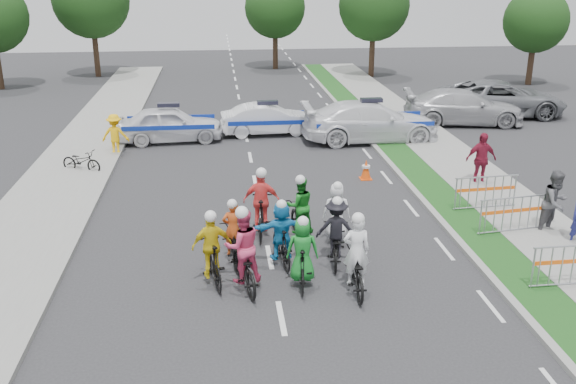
{
  "coord_description": "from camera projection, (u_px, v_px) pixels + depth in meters",
  "views": [
    {
      "loc": [
        -1.16,
        -11.79,
        7.06
      ],
      "look_at": [
        0.67,
        4.81,
        1.1
      ],
      "focal_mm": 40.0,
      "sensor_mm": 36.0,
      "label": 1
    }
  ],
  "objects": [
    {
      "name": "civilian_sedan",
      "position": [
        464.0,
        107.0,
        29.69
      ],
      "size": [
        5.76,
        3.03,
        1.59
      ],
      "primitive_type": "imported",
      "rotation": [
        0.0,
        0.0,
        1.42
      ],
      "color": "#B0B0B5",
      "rests_on": "ground"
    },
    {
      "name": "curb_right",
      "position": [
        438.0,
        218.0,
        18.72
      ],
      "size": [
        0.2,
        60.0,
        0.12
      ],
      "primitive_type": "cube",
      "color": "gray",
      "rests_on": "ground"
    },
    {
      "name": "rider_0",
      "position": [
        356.0,
        265.0,
        14.48
      ],
      "size": [
        0.75,
        1.94,
        1.95
      ],
      "rotation": [
        0.0,
        0.0,
        3.1
      ],
      "color": "black",
      "rests_on": "ground"
    },
    {
      "name": "cone_1",
      "position": [
        391.0,
        135.0,
        26.6
      ],
      "size": [
        0.4,
        0.4,
        0.7
      ],
      "color": "#F24C0C",
      "rests_on": "ground"
    },
    {
      "name": "tree_1",
      "position": [
        374.0,
        5.0,
        41.02
      ],
      "size": [
        4.55,
        4.55,
        6.82
      ],
      "color": "#382619",
      "rests_on": "ground"
    },
    {
      "name": "cone_0",
      "position": [
        366.0,
        170.0,
        22.17
      ],
      "size": [
        0.4,
        0.4,
        0.7
      ],
      "color": "#F24C0C",
      "rests_on": "ground"
    },
    {
      "name": "rider_3",
      "position": [
        212.0,
        255.0,
        14.8
      ],
      "size": [
        0.99,
        1.82,
        1.85
      ],
      "rotation": [
        0.0,
        0.0,
        3.35
      ],
      "color": "black",
      "rests_on": "ground"
    },
    {
      "name": "rider_9",
      "position": [
        262.0,
        210.0,
        17.42
      ],
      "size": [
        1.03,
        1.93,
        1.98
      ],
      "rotation": [
        0.0,
        0.0,
        3.02
      ],
      "color": "black",
      "rests_on": "ground"
    },
    {
      "name": "spectator_1",
      "position": [
        555.0,
        203.0,
        17.48
      ],
      "size": [
        1.1,
        1.02,
        1.82
      ],
      "primitive_type": "imported",
      "rotation": [
        0.0,
        0.0,
        0.48
      ],
      "color": "#504F54",
      "rests_on": "ground"
    },
    {
      "name": "sidewalk_left",
      "position": [
        27.0,
        235.0,
        17.52
      ],
      "size": [
        3.0,
        60.0,
        0.13
      ],
      "primitive_type": "cube",
      "color": "gray",
      "rests_on": "ground"
    },
    {
      "name": "parked_bike",
      "position": [
        81.0,
        161.0,
        22.88
      ],
      "size": [
        1.65,
        1.16,
        0.82
      ],
      "primitive_type": "imported",
      "rotation": [
        0.0,
        0.0,
        1.13
      ],
      "color": "black",
      "rests_on": "ground"
    },
    {
      "name": "marshal_hiviz",
      "position": [
        115.0,
        135.0,
        24.84
      ],
      "size": [
        1.09,
        0.69,
        1.61
      ],
      "primitive_type": "imported",
      "rotation": [
        0.0,
        0.0,
        3.06
      ],
      "color": "yellow",
      "rests_on": "ground"
    },
    {
      "name": "tree_4",
      "position": [
        275.0,
        8.0,
        44.26
      ],
      "size": [
        4.2,
        4.2,
        6.3
      ],
      "color": "#382619",
      "rests_on": "ground"
    },
    {
      "name": "barrier_1",
      "position": [
        512.0,
        216.0,
        17.49
      ],
      "size": [
        2.05,
        0.77,
        1.12
      ],
      "primitive_type": null,
      "rotation": [
        0.0,
        0.0,
        0.14
      ],
      "color": "#A5A8AD",
      "rests_on": "ground"
    },
    {
      "name": "civilian_suv",
      "position": [
        501.0,
        98.0,
        31.32
      ],
      "size": [
        6.42,
        3.49,
        1.71
      ],
      "primitive_type": "imported",
      "rotation": [
        0.0,
        0.0,
        1.46
      ],
      "color": "slate",
      "rests_on": "ground"
    },
    {
      "name": "tree_2",
      "position": [
        536.0,
        21.0,
        38.45
      ],
      "size": [
        3.85,
        3.85,
        5.77
      ],
      "color": "#382619",
      "rests_on": "ground"
    },
    {
      "name": "police_car_1",
      "position": [
        268.0,
        119.0,
        27.9
      ],
      "size": [
        4.12,
        1.66,
        1.33
      ],
      "primitive_type": "imported",
      "rotation": [
        0.0,
        0.0,
        1.63
      ],
      "color": "white",
      "rests_on": "ground"
    },
    {
      "name": "rider_1",
      "position": [
        302.0,
        258.0,
        14.68
      ],
      "size": [
        0.79,
        1.72,
        1.76
      ],
      "rotation": [
        0.0,
        0.0,
        3.04
      ],
      "color": "black",
      "rests_on": "ground"
    },
    {
      "name": "grass_strip",
      "position": [
        461.0,
        217.0,
        18.79
      ],
      "size": [
        1.2,
        60.0,
        0.11
      ],
      "primitive_type": "cube",
      "color": "#184B19",
      "rests_on": "ground"
    },
    {
      "name": "rider_6",
      "position": [
        233.0,
        240.0,
        15.98
      ],
      "size": [
        0.73,
        1.69,
        1.68
      ],
      "rotation": [
        0.0,
        0.0,
        3.24
      ],
      "color": "black",
      "rests_on": "ground"
    },
    {
      "name": "police_car_0",
      "position": [
        170.0,
        124.0,
        26.75
      ],
      "size": [
        4.48,
        2.1,
        1.48
      ],
      "primitive_type": "imported",
      "rotation": [
        0.0,
        0.0,
        1.65
      ],
      "color": "white",
      "rests_on": "ground"
    },
    {
      "name": "rider_8",
      "position": [
        300.0,
        215.0,
        17.27
      ],
      "size": [
        0.87,
        1.86,
        1.83
      ],
      "rotation": [
        0.0,
        0.0,
        3.28
      ],
      "color": "black",
      "rests_on": "ground"
    },
    {
      "name": "police_car_2",
      "position": [
        370.0,
        122.0,
        26.82
      ],
      "size": [
        5.75,
        2.39,
        1.66
      ],
      "primitive_type": "imported",
      "rotation": [
        0.0,
        0.0,
        1.58
      ],
      "color": "white",
      "rests_on": "ground"
    },
    {
      "name": "rider_7",
      "position": [
        336.0,
        219.0,
        16.98
      ],
      "size": [
        0.78,
        1.7,
        1.75
      ],
      "rotation": [
        0.0,
        0.0,
        3.04
      ],
      "color": "black",
      "rests_on": "ground"
    },
    {
      "name": "ground",
      "position": [
        281.0,
        318.0,
        13.53
      ],
      "size": [
        90.0,
        90.0,
        0.0
      ],
      "primitive_type": "plane",
      "color": "#28282B",
      "rests_on": "ground"
    },
    {
      "name": "barrier_0",
      "position": [
        572.0,
        267.0,
        14.54
      ],
      "size": [
        2.01,
        0.54,
        1.12
      ],
      "primitive_type": null,
      "rotation": [
        0.0,
        0.0,
        0.02
      ],
      "color": "#A5A8AD",
      "rests_on": "ground"
    },
    {
      "name": "spectator_2",
      "position": [
        481.0,
        159.0,
        21.34
      ],
      "size": [
        1.1,
        0.52,
        1.83
      ],
      "primitive_type": "imported",
      "rotation": [
        0.0,
        0.0,
        0.08
      ],
      "color": "maroon",
      "rests_on": "ground"
    },
    {
      "name": "rider_2",
      "position": [
        243.0,
        258.0,
        14.6
      ],
      "size": [
        1.09,
        2.09,
        2.03
      ],
      "rotation": [
        0.0,
        0.0,
        3.35
      ],
      "color": "black",
      "rests_on": "ground"
    },
    {
      "name": "barrier_2",
      "position": [
        485.0,
        194.0,
        19.18
      ],
      "size": [
        2.03,
        0.64,
        1.12
      ],
      "primitive_type": null,
      "rotation": [
        0.0,
        0.0,
        0.07
      ],
      "color": "#A5A8AD",
      "rests_on": "ground"
    },
    {
      "name": "rider_5",
      "position": [
        281.0,
        237.0,
        15.75
      ],
      "size": [
        1.42,
        1.69,
        1.73
      ],
      "rotation": [
        0.0,
        0.0,
        3.29
      ],
      "color": "black",
      "rests_on": "ground"
    },
    {
      "name": "rider_4",
      "position": [
        336.0,
        237.0,
        15.82
      ],
      "size": [
        1.07,
        1.83,
        1.79
      ],
      "rotation": [
        0.0,
        0.0,
        2.97
      ],
      "color": "black",
      "rests_on": "ground"
    },
    {
      "name": "tree_3",
      "position": [
        91.0,
        0.0,
        40.92
      ],
      "size": [
        4.9,
        4.9,
        7.35
      ],
      "color": "#382619",
      "rests_on": "ground"
    },
    {
      "name": "sidewalk_right",
      "position": [
        519.0,
        214.0,
        18.98
      ],
      "size": [
        2.4,
        60.0,
        0.13
      ],
      "primitive_type": "cube",
      "color": "gray",
      "rests_on": "ground"
    }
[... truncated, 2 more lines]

